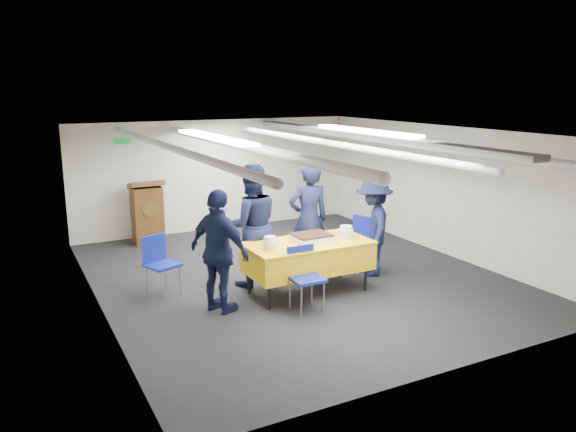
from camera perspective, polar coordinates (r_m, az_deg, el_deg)
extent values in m
plane|color=black|center=(9.08, 0.67, -6.07)|extent=(7.00, 7.00, 0.00)
cube|color=silver|center=(11.91, -7.26, 4.14)|extent=(6.00, 0.02, 2.30)
cube|color=silver|center=(7.85, -18.94, -1.10)|extent=(0.02, 7.00, 2.30)
cube|color=silver|center=(10.49, 15.27, 2.58)|extent=(0.02, 7.00, 2.30)
cube|color=silver|center=(8.60, 0.71, 8.50)|extent=(6.00, 7.00, 0.02)
cylinder|color=silver|center=(7.88, -12.33, 6.97)|extent=(0.10, 6.90, 0.10)
cylinder|color=silver|center=(8.23, -4.87, 7.20)|extent=(0.14, 6.90, 0.14)
cylinder|color=silver|center=(8.92, 4.14, 7.40)|extent=(0.10, 6.90, 0.10)
cylinder|color=silver|center=(9.66, 10.78, 7.40)|extent=(0.14, 6.90, 0.14)
cube|color=gray|center=(9.24, 7.36, 8.14)|extent=(0.28, 6.90, 0.08)
cube|color=white|center=(8.08, -7.53, 7.94)|extent=(0.25, 2.60, 0.04)
cube|color=white|center=(9.29, 7.88, 8.59)|extent=(0.25, 2.60, 0.04)
cube|color=#0C591E|center=(11.29, -16.50, 7.32)|extent=(0.30, 0.04, 0.12)
cylinder|color=black|center=(7.69, -1.90, -8.25)|extent=(0.04, 0.04, 0.36)
cylinder|color=black|center=(8.45, 7.86, -6.38)|extent=(0.04, 0.04, 0.36)
cylinder|color=black|center=(8.28, -3.96, -6.70)|extent=(0.04, 0.04, 0.36)
cylinder|color=black|center=(8.98, 5.35, -5.12)|extent=(0.04, 0.04, 0.36)
cube|color=yellow|center=(8.20, 2.04, -4.17)|extent=(1.80, 0.90, 0.39)
cube|color=yellow|center=(8.14, 2.05, -2.76)|extent=(1.82, 0.92, 0.03)
cube|color=white|center=(8.24, 2.42, -2.23)|extent=(0.55, 0.44, 0.07)
cube|color=black|center=(8.23, 2.42, -1.91)|extent=(0.53, 0.42, 0.03)
sphere|color=#101D99|center=(7.95, 1.62, -2.46)|extent=(0.04, 0.04, 0.04)
sphere|color=#101D99|center=(8.28, 0.29, -1.81)|extent=(0.04, 0.04, 0.04)
sphere|color=#101D99|center=(8.01, 2.37, -2.35)|extent=(0.04, 0.04, 0.04)
sphere|color=#101D99|center=(8.34, 1.03, -1.71)|extent=(0.04, 0.04, 0.04)
sphere|color=#101D99|center=(8.06, 3.12, -2.25)|extent=(0.04, 0.04, 0.04)
sphere|color=#101D99|center=(8.40, 1.75, -1.62)|extent=(0.04, 0.04, 0.04)
sphere|color=#101D99|center=(8.12, 3.86, -2.14)|extent=(0.04, 0.04, 0.04)
sphere|color=#101D99|center=(8.45, 2.47, -1.52)|extent=(0.04, 0.04, 0.04)
sphere|color=#101D99|center=(8.19, 4.58, -2.04)|extent=(0.04, 0.04, 0.04)
sphere|color=#101D99|center=(8.51, 3.17, -1.42)|extent=(0.04, 0.04, 0.04)
sphere|color=#101D99|center=(8.02, 1.14, -2.31)|extent=(0.04, 0.04, 0.04)
sphere|color=#101D99|center=(8.28, 4.35, -1.86)|extent=(0.04, 0.04, 0.04)
sphere|color=#101D99|center=(8.11, 0.80, -2.15)|extent=(0.04, 0.04, 0.04)
sphere|color=#101D99|center=(8.36, 3.99, -1.71)|extent=(0.04, 0.04, 0.04)
sphere|color=#101D99|center=(8.19, 0.48, -1.99)|extent=(0.04, 0.04, 0.04)
sphere|color=#101D99|center=(8.44, 3.64, -1.56)|extent=(0.04, 0.04, 0.04)
cylinder|color=white|center=(7.80, -1.83, -2.89)|extent=(0.20, 0.20, 0.12)
cylinder|color=white|center=(7.78, -1.84, -2.27)|extent=(0.16, 0.16, 0.05)
cylinder|color=white|center=(8.39, 5.90, -1.77)|extent=(0.22, 0.22, 0.13)
cylinder|color=white|center=(8.37, 5.92, -1.17)|extent=(0.18, 0.18, 0.05)
cube|color=brown|center=(11.16, -14.11, 0.11)|extent=(0.55, 0.45, 1.10)
cube|color=brown|center=(11.01, -14.24, 3.12)|extent=(0.62, 0.53, 0.21)
cylinder|color=gold|center=(10.90, -13.86, 0.63)|extent=(0.28, 0.02, 0.28)
cylinder|color=gray|center=(7.45, 1.37, -8.69)|extent=(0.02, 0.02, 0.43)
cylinder|color=gray|center=(7.60, 3.66, -8.25)|extent=(0.02, 0.02, 0.43)
cylinder|color=gray|center=(7.73, 0.19, -7.85)|extent=(0.02, 0.02, 0.43)
cylinder|color=gray|center=(7.88, 2.42, -7.45)|extent=(0.02, 0.02, 0.43)
cube|color=#132198|center=(7.58, 1.92, -6.40)|extent=(0.43, 0.43, 0.04)
cube|color=#132198|center=(7.67, 1.26, -4.43)|extent=(0.40, 0.05, 0.40)
cylinder|color=gray|center=(9.37, 5.43, -4.13)|extent=(0.02, 0.02, 0.43)
cylinder|color=gray|center=(9.18, 7.13, -4.54)|extent=(0.02, 0.02, 0.43)
cylinder|color=gray|center=(9.63, 6.66, -3.68)|extent=(0.02, 0.02, 0.43)
cylinder|color=gray|center=(9.45, 8.33, -4.07)|extent=(0.02, 0.02, 0.43)
cube|color=#132198|center=(9.34, 6.93, -2.72)|extent=(0.54, 0.54, 0.04)
cube|color=#132198|center=(9.43, 7.64, -1.20)|extent=(0.18, 0.39, 0.40)
cylinder|color=gray|center=(8.19, -12.79, -6.97)|extent=(0.02, 0.02, 0.43)
cylinder|color=gray|center=(8.38, -10.92, -6.41)|extent=(0.02, 0.02, 0.43)
cylinder|color=gray|center=(8.45, -14.18, -6.41)|extent=(0.02, 0.02, 0.43)
cylinder|color=gray|center=(8.64, -12.34, -5.88)|extent=(0.02, 0.02, 0.43)
cube|color=#132198|center=(8.34, -12.64, -4.89)|extent=(0.55, 0.55, 0.04)
cube|color=#132198|center=(8.42, -13.49, -3.19)|extent=(0.39, 0.19, 0.40)
imported|color=black|center=(8.89, 2.08, -0.36)|extent=(0.72, 0.53, 1.82)
imported|color=black|center=(8.46, -3.80, -0.95)|extent=(1.01, 0.85, 1.86)
imported|color=black|center=(7.49, -6.99, -3.62)|extent=(0.80, 1.06, 1.68)
imported|color=black|center=(9.03, 8.68, -1.12)|extent=(1.01, 1.17, 1.57)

